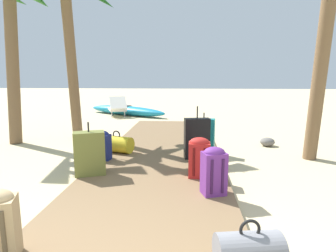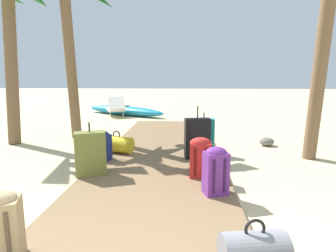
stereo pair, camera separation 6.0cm
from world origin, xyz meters
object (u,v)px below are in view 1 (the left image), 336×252
suitcase_olive (90,153)px  suitcase_teal (204,134)px  duffel_bag_yellow (117,144)px  lounge_chair (117,107)px  duffel_bag_grey (249,251)px  backpack_navy (102,144)px  palm_tree_near_left (5,6)px  suitcase_black (197,138)px  backpack_purple (214,170)px  backpack_red (199,156)px  kayak (126,110)px

suitcase_olive → suitcase_teal: suitcase_olive is taller
duffel_bag_yellow → lounge_chair: size_ratio=0.41×
duffel_bag_grey → backpack_navy: backpack_navy is taller
palm_tree_near_left → suitcase_black: bearing=-17.6°
backpack_purple → backpack_red: bearing=104.5°
duffel_bag_yellow → kayak: size_ratio=0.19×
suitcase_black → suitcase_olive: bearing=-148.8°
suitcase_teal → lounge_chair: 6.09m
backpack_navy → suitcase_olive: bearing=-86.3°
duffel_bag_yellow → backpack_navy: backpack_navy is taller
duffel_bag_yellow → duffel_bag_grey: 3.74m
duffel_bag_grey → backpack_red: bearing=98.5°
palm_tree_near_left → backpack_red: bearing=-28.8°
kayak → backpack_red: bearing=-69.7°
duffel_bag_yellow → suitcase_teal: size_ratio=0.91×
duffel_bag_grey → kayak: duffel_bag_grey is taller
backpack_purple → duffel_bag_yellow: bearing=132.1°
suitcase_olive → lounge_chair: suitcase_olive is taller
suitcase_olive → suitcase_teal: size_ratio=1.06×
backpack_purple → lounge_chair: bearing=112.5°
suitcase_teal → suitcase_olive: bearing=-138.8°
backpack_navy → suitcase_black: suitcase_black is taller
backpack_navy → palm_tree_near_left: 3.94m
backpack_red → kayak: size_ratio=0.16×
backpack_navy → backpack_purple: 2.27m
suitcase_black → backpack_purple: (0.16, -1.57, -0.04)m
lounge_chair → backpack_navy: bearing=-78.3°
suitcase_olive → kayak: (-1.01, 7.06, -0.22)m
duffel_bag_yellow → suitcase_olive: suitcase_olive is taller
suitcase_black → suitcase_teal: (0.15, 0.56, -0.04)m
backpack_navy → suitcase_black: size_ratio=0.56×
suitcase_teal → suitcase_black: bearing=-104.7°
backpack_navy → backpack_red: 1.82m
duffel_bag_yellow → lounge_chair: 5.71m
duffel_bag_yellow → kayak: (-1.09, 5.80, -0.06)m
suitcase_black → lounge_chair: 6.52m
suitcase_olive → kayak: suitcase_olive is taller
lounge_chair → kayak: 0.42m
duffel_bag_grey → palm_tree_near_left: size_ratio=0.14×
backpack_red → duffel_bag_yellow: bearing=140.5°
suitcase_teal → backpack_purple: size_ratio=1.24×
duffel_bag_grey → palm_tree_near_left: palm_tree_near_left is taller
kayak → duffel_bag_grey: bearing=-72.2°
duffel_bag_grey → backpack_red: (-0.30, 2.00, 0.16)m
suitcase_teal → lounge_chair: suitcase_teal is taller
backpack_red → lounge_chair: (-2.91, 6.80, -0.06)m
backpack_navy → kayak: size_ratio=0.15×
suitcase_black → lounge_chair: size_ratio=0.56×
duffel_bag_grey → lounge_chair: bearing=110.1°
backpack_navy → palm_tree_near_left: bearing=148.4°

